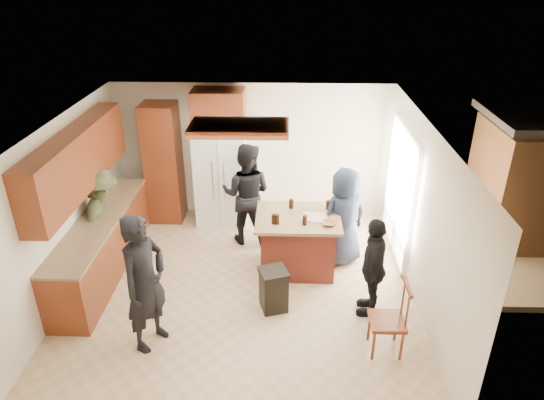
{
  "coord_description": "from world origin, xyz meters",
  "views": [
    {
      "loc": [
        0.63,
        -5.88,
        4.42
      ],
      "look_at": [
        0.41,
        0.68,
        1.15
      ],
      "focal_mm": 32.0,
      "sensor_mm": 36.0,
      "label": 1
    }
  ],
  "objects_px": {
    "person_behind_right": "(344,217)",
    "refrigerator": "(221,176)",
    "person_front_left": "(145,283)",
    "spindle_chair": "(389,321)",
    "kitchen_island": "(297,242)",
    "person_side_right": "(373,267)",
    "person_behind_left": "(247,194)",
    "person_counter": "(103,218)",
    "trash_bin": "(274,289)"
  },
  "relations": [
    {
      "from": "person_counter",
      "to": "kitchen_island",
      "type": "height_order",
      "value": "person_counter"
    },
    {
      "from": "person_behind_right",
      "to": "kitchen_island",
      "type": "bearing_deg",
      "value": -9.76
    },
    {
      "from": "person_front_left",
      "to": "spindle_chair",
      "type": "xyz_separation_m",
      "value": [
        2.96,
        -0.05,
        -0.46
      ]
    },
    {
      "from": "kitchen_island",
      "to": "spindle_chair",
      "type": "bearing_deg",
      "value": -58.47
    },
    {
      "from": "person_front_left",
      "to": "person_behind_right",
      "type": "distance_m",
      "value": 3.25
    },
    {
      "from": "kitchen_island",
      "to": "spindle_chair",
      "type": "distance_m",
      "value": 2.08
    },
    {
      "from": "person_behind_left",
      "to": "person_side_right",
      "type": "bearing_deg",
      "value": 143.59
    },
    {
      "from": "person_behind_right",
      "to": "person_side_right",
      "type": "xyz_separation_m",
      "value": [
        0.27,
        -1.25,
        -0.08
      ]
    },
    {
      "from": "person_counter",
      "to": "spindle_chair",
      "type": "xyz_separation_m",
      "value": [
        4.11,
        -1.83,
        -0.36
      ]
    },
    {
      "from": "person_side_right",
      "to": "kitchen_island",
      "type": "bearing_deg",
      "value": -126.38
    },
    {
      "from": "person_counter",
      "to": "kitchen_island",
      "type": "xyz_separation_m",
      "value": [
        3.02,
        -0.06,
        -0.34
      ]
    },
    {
      "from": "person_side_right",
      "to": "kitchen_island",
      "type": "distance_m",
      "value": 1.44
    },
    {
      "from": "person_behind_right",
      "to": "spindle_chair",
      "type": "distance_m",
      "value": 2.07
    },
    {
      "from": "refrigerator",
      "to": "spindle_chair",
      "type": "xyz_separation_m",
      "value": [
        2.45,
        -3.32,
        -0.45
      ]
    },
    {
      "from": "trash_bin",
      "to": "person_side_right",
      "type": "bearing_deg",
      "value": -0.5
    },
    {
      "from": "refrigerator",
      "to": "kitchen_island",
      "type": "xyz_separation_m",
      "value": [
        1.36,
        -1.54,
        -0.43
      ]
    },
    {
      "from": "person_front_left",
      "to": "person_side_right",
      "type": "bearing_deg",
      "value": -49.85
    },
    {
      "from": "person_counter",
      "to": "refrigerator",
      "type": "xyz_separation_m",
      "value": [
        1.66,
        1.48,
        0.09
      ]
    },
    {
      "from": "person_behind_left",
      "to": "person_front_left",
      "type": "bearing_deg",
      "value": 76.92
    },
    {
      "from": "person_side_right",
      "to": "person_behind_right",
      "type": "bearing_deg",
      "value": -158.39
    },
    {
      "from": "person_behind_right",
      "to": "kitchen_island",
      "type": "distance_m",
      "value": 0.83
    },
    {
      "from": "person_behind_left",
      "to": "trash_bin",
      "type": "distance_m",
      "value": 1.99
    },
    {
      "from": "person_side_right",
      "to": "trash_bin",
      "type": "height_order",
      "value": "person_side_right"
    },
    {
      "from": "person_front_left",
      "to": "spindle_chair",
      "type": "relative_size",
      "value": 1.84
    },
    {
      "from": "person_behind_left",
      "to": "kitchen_island",
      "type": "distance_m",
      "value": 1.26
    },
    {
      "from": "person_behind_right",
      "to": "spindle_chair",
      "type": "bearing_deg",
      "value": 73.04
    },
    {
      "from": "person_behind_right",
      "to": "refrigerator",
      "type": "distance_m",
      "value": 2.47
    },
    {
      "from": "refrigerator",
      "to": "trash_bin",
      "type": "height_order",
      "value": "refrigerator"
    },
    {
      "from": "person_counter",
      "to": "person_front_left",
      "type": "bearing_deg",
      "value": -153.4
    },
    {
      "from": "person_behind_left",
      "to": "trash_bin",
      "type": "relative_size",
      "value": 2.82
    },
    {
      "from": "person_side_right",
      "to": "refrigerator",
      "type": "distance_m",
      "value": 3.48
    },
    {
      "from": "refrigerator",
      "to": "trash_bin",
      "type": "xyz_separation_m",
      "value": [
        1.02,
        -2.55,
        -0.58
      ]
    },
    {
      "from": "person_behind_right",
      "to": "person_counter",
      "type": "distance_m",
      "value": 3.74
    },
    {
      "from": "person_behind_right",
      "to": "person_front_left",
      "type": "bearing_deg",
      "value": 9.57
    },
    {
      "from": "person_behind_right",
      "to": "person_side_right",
      "type": "relative_size",
      "value": 1.11
    },
    {
      "from": "person_behind_left",
      "to": "refrigerator",
      "type": "bearing_deg",
      "value": -45.24
    },
    {
      "from": "person_behind_left",
      "to": "person_behind_right",
      "type": "distance_m",
      "value": 1.68
    },
    {
      "from": "refrigerator",
      "to": "spindle_chair",
      "type": "distance_m",
      "value": 4.15
    },
    {
      "from": "person_counter",
      "to": "trash_bin",
      "type": "xyz_separation_m",
      "value": [
        2.68,
        -1.06,
        -0.49
      ]
    },
    {
      "from": "person_counter",
      "to": "person_behind_left",
      "type": "bearing_deg",
      "value": -76.47
    },
    {
      "from": "person_counter",
      "to": "spindle_chair",
      "type": "height_order",
      "value": "person_counter"
    },
    {
      "from": "person_front_left",
      "to": "person_counter",
      "type": "relative_size",
      "value": 1.13
    },
    {
      "from": "person_front_left",
      "to": "kitchen_island",
      "type": "relative_size",
      "value": 1.43
    },
    {
      "from": "person_front_left",
      "to": "refrigerator",
      "type": "height_order",
      "value": "person_front_left"
    },
    {
      "from": "person_behind_left",
      "to": "person_behind_right",
      "type": "height_order",
      "value": "person_behind_left"
    },
    {
      "from": "trash_bin",
      "to": "refrigerator",
      "type": "bearing_deg",
      "value": 111.86
    },
    {
      "from": "person_behind_right",
      "to": "refrigerator",
      "type": "xyz_separation_m",
      "value": [
        -2.08,
        1.31,
        0.09
      ]
    },
    {
      "from": "trash_bin",
      "to": "spindle_chair",
      "type": "xyz_separation_m",
      "value": [
        1.43,
        -0.77,
        0.13
      ]
    },
    {
      "from": "person_behind_left",
      "to": "kitchen_island",
      "type": "height_order",
      "value": "person_behind_left"
    },
    {
      "from": "person_behind_right",
      "to": "trash_bin",
      "type": "distance_m",
      "value": 1.7
    }
  ]
}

